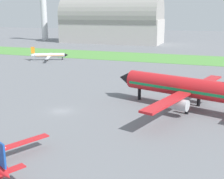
{
  "coord_description": "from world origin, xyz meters",
  "views": [
    {
      "loc": [
        29.87,
        -52.21,
        19.82
      ],
      "look_at": [
        7.79,
        9.57,
        3.0
      ],
      "focal_mm": 48.25,
      "sensor_mm": 36.0,
      "label": 1
    }
  ],
  "objects": [
    {
      "name": "ground_plane",
      "position": [
        0.0,
        0.0,
        0.0
      ],
      "size": [
        600.0,
        600.0,
        0.0
      ],
      "primitive_type": "plane",
      "color": "slate"
    },
    {
      "name": "grass_taxiway_strip",
      "position": [
        0.0,
        81.49,
        0.04
      ],
      "size": [
        360.0,
        28.0,
        0.08
      ],
      "primitive_type": "cube",
      "color": "#549342",
      "rests_on": "ground_plane"
    },
    {
      "name": "airplane_midfield_jet",
      "position": [
        24.49,
        10.48,
        4.58
      ],
      "size": [
        34.81,
        35.17,
        12.72
      ],
      "rotation": [
        0.0,
        0.0,
        2.85
      ],
      "color": "red",
      "rests_on": "ground_plane"
    },
    {
      "name": "airplane_taxiing_turboprop",
      "position": [
        -38.79,
        59.59,
        2.11
      ],
      "size": [
        15.48,
        17.81,
        5.76
      ],
      "rotation": [
        0.0,
        0.0,
        0.45
      ],
      "color": "silver",
      "rests_on": "ground_plane"
    },
    {
      "name": "hangar_distant",
      "position": [
        -39.42,
        140.63,
        14.44
      ],
      "size": [
        66.78,
        27.2,
        31.58
      ],
      "color": "#BCB7B2",
      "rests_on": "ground_plane"
    },
    {
      "name": "control_tower",
      "position": [
        -91.14,
        140.79,
        21.52
      ],
      "size": [
        8.0,
        8.0,
        36.49
      ],
      "color": "silver",
      "rests_on": "ground_plane"
    }
  ]
}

